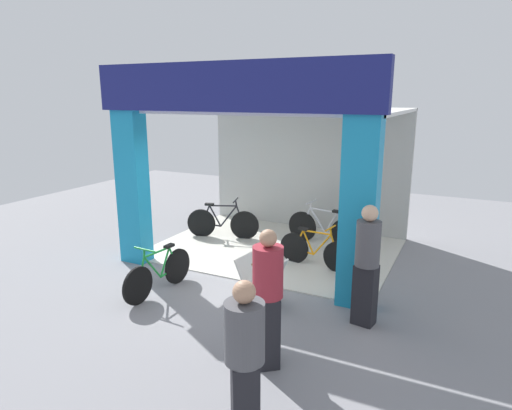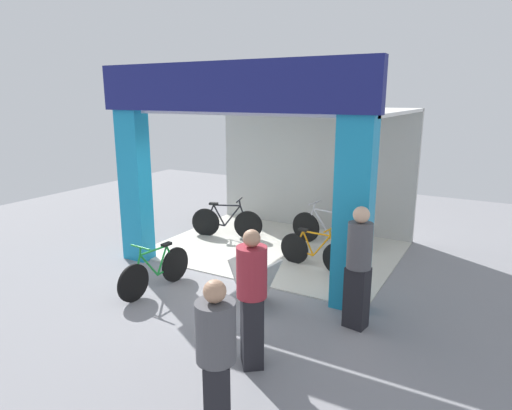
# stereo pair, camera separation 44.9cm
# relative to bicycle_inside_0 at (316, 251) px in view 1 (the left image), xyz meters

# --- Properties ---
(ground_plane) EXTENTS (17.65, 17.65, 0.00)m
(ground_plane) POSITION_rel_bicycle_inside_0_xyz_m (-1.11, -1.17, -0.33)
(ground_plane) COLOR gray
(ground_plane) RESTS_ON ground
(shop_facade) EXTENTS (5.02, 3.96, 3.67)m
(shop_facade) POSITION_rel_bicycle_inside_0_xyz_m (-1.11, 0.56, 1.60)
(shop_facade) COLOR beige
(shop_facade) RESTS_ON ground
(bicycle_inside_0) EXTENTS (1.51, 0.42, 0.83)m
(bicycle_inside_0) POSITION_rel_bicycle_inside_0_xyz_m (0.00, 0.00, 0.00)
(bicycle_inside_0) COLOR black
(bicycle_inside_0) RESTS_ON ground
(bicycle_inside_1) EXTENTS (1.68, 0.46, 0.93)m
(bicycle_inside_1) POSITION_rel_bicycle_inside_0_xyz_m (-0.27, 1.31, 0.04)
(bicycle_inside_1) COLOR black
(bicycle_inside_1) RESTS_ON ground
(bicycle_inside_2) EXTENTS (1.60, 0.56, 0.91)m
(bicycle_inside_2) POSITION_rel_bicycle_inside_0_xyz_m (-2.47, 0.78, 0.03)
(bicycle_inside_2) COLOR black
(bicycle_inside_2) RESTS_ON ground
(bicycle_parked_0) EXTENTS (0.42, 1.55, 0.85)m
(bicycle_parked_0) POSITION_rel_bicycle_inside_0_xyz_m (-1.93, -2.18, 0.01)
(bicycle_parked_0) COLOR black
(bicycle_parked_0) RESTS_ON ground
(sandwich_board_sign) EXTENTS (0.74, 0.59, 0.73)m
(sandwich_board_sign) POSITION_rel_bicycle_inside_0_xyz_m (-0.29, -1.75, 0.03)
(sandwich_board_sign) COLOR silver
(sandwich_board_sign) RESTS_ON ground
(pedestrian_0) EXTENTS (0.38, 0.38, 1.73)m
(pedestrian_0) POSITION_rel_bicycle_inside_0_xyz_m (1.30, -1.71, 0.56)
(pedestrian_0) COLOR black
(pedestrian_0) RESTS_ON ground
(pedestrian_1) EXTENTS (0.51, 0.51, 1.62)m
(pedestrian_1) POSITION_rel_bicycle_inside_0_xyz_m (0.83, -4.42, 0.50)
(pedestrian_1) COLOR black
(pedestrian_1) RESTS_ON ground
(pedestrian_2) EXTENTS (0.59, 0.65, 1.69)m
(pedestrian_2) POSITION_rel_bicycle_inside_0_xyz_m (0.48, -3.19, 0.54)
(pedestrian_2) COLOR black
(pedestrian_2) RESTS_ON ground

